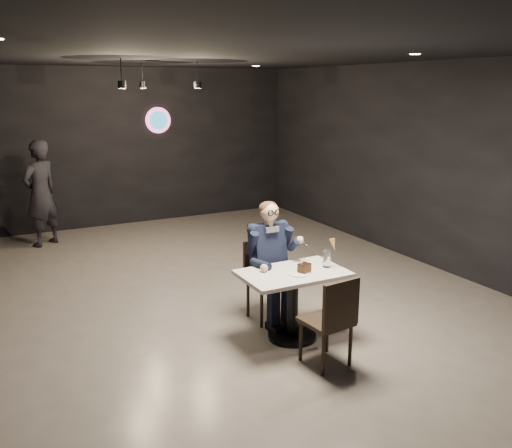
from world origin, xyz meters
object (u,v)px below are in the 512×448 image
chair_far (268,282)px  passerby (41,193)px  sundae_glass (327,259)px  chair_near (326,319)px  seated_man (268,260)px  main_table (292,305)px

chair_far → passerby: 4.87m
chair_far → sundae_glass: sundae_glass is taller
chair_near → passerby: (-1.92, 5.62, 0.44)m
chair_near → passerby: 5.96m
chair_near → seated_man: (0.00, 1.17, 0.26)m
chair_near → seated_man: bearing=83.9°
chair_near → seated_man: size_ratio=0.64×
passerby → sundae_glass: bearing=79.7°
main_table → passerby: size_ratio=0.61×
main_table → chair_far: size_ratio=1.20×
main_table → chair_far: (0.00, 0.55, 0.09)m
chair_near → sundae_glass: sundae_glass is taller
chair_far → chair_near: size_ratio=1.00×
seated_man → passerby: passerby is taller
main_table → chair_near: chair_near is taller
seated_man → chair_far: bearing=0.0°
seated_man → passerby: bearing=113.4°
chair_far → passerby: (-1.92, 4.45, 0.44)m
chair_far → chair_near: 1.17m
chair_far → passerby: passerby is taller
sundae_glass → chair_far: bearing=124.7°
main_table → passerby: bearing=111.0°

